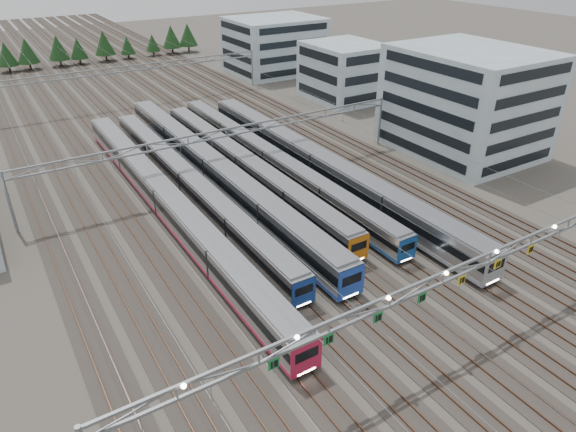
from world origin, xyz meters
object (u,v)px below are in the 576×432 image
train_d (244,166)px  gantry_far (131,73)px  train_a (166,201)px  train_b (189,183)px  depot_bldg_north (275,45)px  gantry_mid (226,139)px  depot_bldg_south (466,102)px  train_f (319,165)px  depot_bldg_mid (345,71)px  train_c (214,169)px  gantry_near (443,281)px  train_e (270,159)px

train_d → gantry_far: gantry_far is taller
train_a → train_d: size_ratio=1.22×
train_b → depot_bldg_north: (46.28, 55.88, 4.61)m
gantry_mid → depot_bldg_south: 38.72m
gantry_mid → gantry_far: bearing=90.0°
gantry_far → depot_bldg_south: 65.77m
train_f → depot_bldg_mid: size_ratio=3.85×
train_d → gantry_far: 45.94m
train_a → gantry_mid: bearing=25.9°
train_d → depot_bldg_mid: 45.66m
gantry_far → depot_bldg_south: size_ratio=2.56×
train_a → train_f: train_f is taller
train_b → train_c: train_c is taller
train_c → train_a: bearing=-148.4°
gantry_near → train_f: bearing=71.4°
train_c → train_f: bearing=-25.9°
train_c → gantry_far: 45.18m
train_a → depot_bldg_south: size_ratio=2.91×
gantry_mid → depot_bldg_north: (39.53, 54.12, 0.21)m
train_f → depot_bldg_north: 67.01m
train_a → depot_bldg_mid: bearing=31.1°
train_b → depot_bldg_north: bearing=50.4°
train_e → gantry_far: (-6.75, 45.30, 4.45)m
gantry_near → depot_bldg_south: (37.69, 31.21, 1.00)m
depot_bldg_north → train_f: bearing=-115.0°
depot_bldg_south → depot_bldg_mid: bearing=86.6°
train_d → gantry_near: bearing=-93.3°
depot_bldg_south → depot_bldg_north: bearing=88.3°
train_c → train_b: bearing=-157.9°
train_e → depot_bldg_north: depot_bldg_north is taller
train_c → gantry_near: 40.53m
train_c → train_e: size_ratio=1.08×
train_f → gantry_near: bearing=-108.6°
gantry_mid → depot_bldg_south: (37.65, -8.90, 1.70)m
train_d → train_e: train_d is taller
train_c → train_f: 15.01m
train_e → gantry_far: 46.01m
gantry_near → gantry_mid: size_ratio=1.00×
train_f → depot_bldg_north: size_ratio=2.80×
train_b → train_e: (13.50, 1.46, -0.05)m
gantry_far → depot_bldg_mid: bearing=-26.5°
gantry_near → gantry_mid: bearing=89.9°
gantry_near → depot_bldg_south: depot_bldg_south is taller
depot_bldg_south → train_b: bearing=170.9°
gantry_mid → gantry_far: same height
train_f → gantry_far: gantry_far is taller
train_a → train_d: train_a is taller
gantry_mid → train_e: bearing=-2.5°
train_a → depot_bldg_south: depot_bldg_south is taller
depot_bldg_south → train_e: bearing=164.4°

